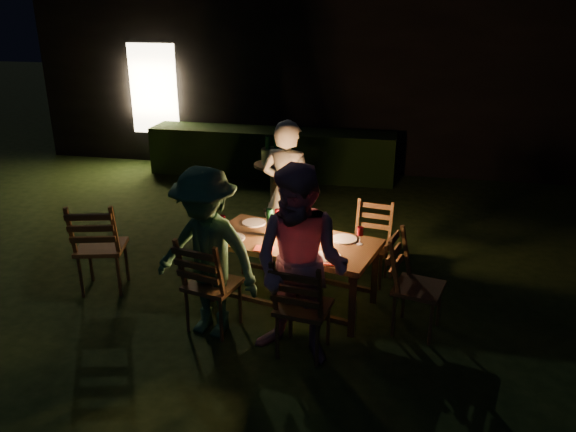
% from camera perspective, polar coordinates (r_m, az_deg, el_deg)
% --- Properties ---
extents(garden_envelope, '(40.00, 40.00, 3.20)m').
position_cam_1_polar(garden_envelope, '(11.75, 3.51, 14.79)').
color(garden_envelope, black).
rests_on(garden_envelope, ground).
extents(dining_table, '(1.77, 1.17, 0.68)m').
position_cam_1_polar(dining_table, '(5.48, 0.49, -3.09)').
color(dining_table, '#4B2A19').
rests_on(dining_table, ground).
extents(chair_near_left, '(0.53, 0.56, 0.99)m').
position_cam_1_polar(chair_near_left, '(5.22, -7.69, -8.46)').
color(chair_near_left, '#4B2A19').
rests_on(chair_near_left, ground).
extents(chair_near_right, '(0.49, 0.52, 0.96)m').
position_cam_1_polar(chair_near_right, '(4.85, 1.48, -10.86)').
color(chair_near_right, '#4B2A19').
rests_on(chair_near_right, ground).
extents(chair_far_left, '(0.50, 0.53, 0.99)m').
position_cam_1_polar(chair_far_left, '(6.42, -0.27, -2.39)').
color(chair_far_left, '#4B2A19').
rests_on(chair_far_left, ground).
extents(chair_far_right, '(0.45, 0.48, 0.89)m').
position_cam_1_polar(chair_far_right, '(6.10, 8.24, -4.23)').
color(chair_far_right, '#4B2A19').
rests_on(chair_far_right, ground).
extents(chair_end, '(0.55, 0.53, 0.97)m').
position_cam_1_polar(chair_end, '(5.28, 12.79, -8.52)').
color(chair_end, '#4B2A19').
rests_on(chair_end, ground).
extents(chair_spare, '(0.58, 0.61, 1.05)m').
position_cam_1_polar(chair_spare, '(6.15, -18.31, -4.47)').
color(chair_spare, '#4B2A19').
rests_on(chair_spare, ground).
extents(person_house_side, '(0.69, 0.53, 1.67)m').
position_cam_1_polar(person_house_side, '(6.27, -0.06, 2.29)').
color(person_house_side, beige).
rests_on(person_house_side, ground).
extents(person_opp_right, '(0.95, 0.82, 1.70)m').
position_cam_1_polar(person_opp_right, '(4.54, 1.27, -5.18)').
color(person_opp_right, '#BA8094').
rests_on(person_opp_right, ground).
extents(person_opp_left, '(1.12, 0.80, 1.57)m').
position_cam_1_polar(person_opp_left, '(4.96, -8.27, -3.81)').
color(person_opp_left, '#30613F').
rests_on(person_opp_left, ground).
extents(lantern, '(0.16, 0.16, 0.35)m').
position_cam_1_polar(lantern, '(5.42, 1.20, -0.82)').
color(lantern, white).
rests_on(lantern, dining_table).
extents(plate_far_left, '(0.25, 0.25, 0.01)m').
position_cam_1_polar(plate_far_left, '(5.87, -3.47, -0.68)').
color(plate_far_left, white).
rests_on(plate_far_left, dining_table).
extents(plate_near_left, '(0.25, 0.25, 0.01)m').
position_cam_1_polar(plate_near_left, '(5.51, -5.67, -2.21)').
color(plate_near_left, white).
rests_on(plate_near_left, dining_table).
extents(plate_far_right, '(0.25, 0.25, 0.01)m').
position_cam_1_polar(plate_far_right, '(5.48, 5.73, -2.35)').
color(plate_far_right, white).
rests_on(plate_far_right, dining_table).
extents(plate_near_right, '(0.25, 0.25, 0.01)m').
position_cam_1_polar(plate_near_right, '(5.11, 4.03, -4.12)').
color(plate_near_right, white).
rests_on(plate_near_right, dining_table).
extents(wineglass_a, '(0.06, 0.06, 0.18)m').
position_cam_1_polar(wineglass_a, '(5.78, -1.03, -0.14)').
color(wineglass_a, '#59070F').
rests_on(wineglass_a, dining_table).
extents(wineglass_b, '(0.06, 0.06, 0.18)m').
position_cam_1_polar(wineglass_b, '(5.65, -6.66, -0.80)').
color(wineglass_b, '#59070F').
rests_on(wineglass_b, dining_table).
extents(wineglass_c, '(0.06, 0.06, 0.18)m').
position_cam_1_polar(wineglass_c, '(5.08, 2.23, -3.26)').
color(wineglass_c, '#59070F').
rests_on(wineglass_c, dining_table).
extents(wineglass_d, '(0.06, 0.06, 0.18)m').
position_cam_1_polar(wineglass_d, '(5.37, 7.32, -2.01)').
color(wineglass_d, '#59070F').
rests_on(wineglass_d, dining_table).
extents(wineglass_e, '(0.06, 0.06, 0.18)m').
position_cam_1_polar(wineglass_e, '(5.21, -1.90, -2.56)').
color(wineglass_e, silver).
rests_on(wineglass_e, dining_table).
extents(bottle_table, '(0.07, 0.07, 0.28)m').
position_cam_1_polar(bottle_table, '(5.50, -1.86, -0.67)').
color(bottle_table, '#0F471E').
rests_on(bottle_table, dining_table).
extents(napkin_left, '(0.18, 0.14, 0.01)m').
position_cam_1_polar(napkin_left, '(5.25, -2.47, -3.37)').
color(napkin_left, red).
rests_on(napkin_left, dining_table).
extents(napkin_right, '(0.18, 0.14, 0.01)m').
position_cam_1_polar(napkin_right, '(5.01, 4.76, -4.70)').
color(napkin_right, red).
rests_on(napkin_right, dining_table).
extents(phone, '(0.14, 0.07, 0.01)m').
position_cam_1_polar(phone, '(5.49, -6.72, -2.41)').
color(phone, black).
rests_on(phone, dining_table).
extents(side_table, '(0.52, 0.52, 0.70)m').
position_cam_1_polar(side_table, '(7.98, -1.61, 4.76)').
color(side_table, brown).
rests_on(side_table, ground).
extents(ice_bucket, '(0.30, 0.30, 0.22)m').
position_cam_1_polar(ice_bucket, '(7.93, -1.63, 6.10)').
color(ice_bucket, '#A5A8AD').
rests_on(ice_bucket, side_table).
extents(bottle_bucket_a, '(0.07, 0.07, 0.32)m').
position_cam_1_polar(bottle_bucket_a, '(7.89, -2.06, 6.39)').
color(bottle_bucket_a, '#0F471E').
rests_on(bottle_bucket_a, side_table).
extents(bottle_bucket_b, '(0.07, 0.07, 0.32)m').
position_cam_1_polar(bottle_bucket_b, '(7.94, -1.21, 6.50)').
color(bottle_bucket_b, '#0F471E').
rests_on(bottle_bucket_b, side_table).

